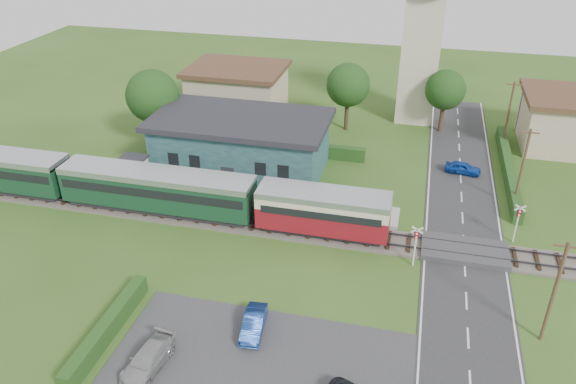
% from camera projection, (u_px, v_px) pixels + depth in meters
% --- Properties ---
extents(ground, '(120.00, 120.00, 0.00)m').
position_uv_depth(ground, '(325.00, 250.00, 41.58)').
color(ground, '#2D4C19').
extents(railway_track, '(76.00, 3.20, 0.49)m').
position_uv_depth(railway_track, '(330.00, 234.00, 43.22)').
color(railway_track, '#4C443D').
rests_on(railway_track, ground).
extents(road, '(6.00, 70.00, 0.05)m').
position_uv_depth(road, '(465.00, 269.00, 39.47)').
color(road, '#28282B').
rests_on(road, ground).
extents(car_park, '(17.00, 9.00, 0.08)m').
position_uv_depth(car_park, '(260.00, 365.00, 31.71)').
color(car_park, '#333335').
rests_on(car_park, ground).
extents(crossing_deck, '(6.20, 3.40, 0.45)m').
position_uv_depth(crossing_deck, '(464.00, 251.00, 41.07)').
color(crossing_deck, '#333335').
rests_on(crossing_deck, ground).
extents(platform, '(30.00, 3.00, 0.45)m').
position_uv_depth(platform, '(221.00, 197.00, 47.96)').
color(platform, gray).
rests_on(platform, ground).
extents(equipment_hut, '(2.30, 2.30, 2.55)m').
position_uv_depth(equipment_hut, '(134.00, 171.00, 48.89)').
color(equipment_hut, beige).
rests_on(equipment_hut, platform).
extents(station_building, '(16.00, 9.00, 5.30)m').
position_uv_depth(station_building, '(241.00, 144.00, 51.66)').
color(station_building, '#1D3D40').
rests_on(station_building, ground).
extents(train, '(43.20, 2.90, 3.40)m').
position_uv_depth(train, '(122.00, 185.00, 45.84)').
color(train, '#232328').
rests_on(train, ground).
extents(church_tower, '(6.00, 6.00, 17.60)m').
position_uv_depth(church_tower, '(423.00, 28.00, 59.24)').
color(church_tower, beige).
rests_on(church_tower, ground).
extents(house_west, '(10.80, 8.80, 5.50)m').
position_uv_depth(house_west, '(238.00, 90.00, 64.52)').
color(house_west, tan).
rests_on(house_west, ground).
extents(house_east, '(8.80, 8.80, 5.50)m').
position_uv_depth(house_east, '(566.00, 120.00, 56.35)').
color(house_east, tan).
rests_on(house_east, ground).
extents(hedge_carpark, '(0.80, 9.00, 1.20)m').
position_uv_depth(hedge_carpark, '(107.00, 329.00, 33.43)').
color(hedge_carpark, '#193814').
rests_on(hedge_carpark, ground).
extents(hedge_roadside, '(0.80, 18.00, 1.20)m').
position_uv_depth(hedge_roadside, '(508.00, 169.00, 51.86)').
color(hedge_roadside, '#193814').
rests_on(hedge_roadside, ground).
extents(hedge_station, '(22.00, 0.80, 1.30)m').
position_uv_depth(hedge_station, '(256.00, 144.00, 56.48)').
color(hedge_station, '#193814').
rests_on(hedge_station, ground).
extents(tree_a, '(5.20, 5.20, 8.00)m').
position_uv_depth(tree_a, '(153.00, 96.00, 54.98)').
color(tree_a, '#332316').
rests_on(tree_a, ground).
extents(tree_b, '(4.60, 4.60, 7.34)m').
position_uv_depth(tree_b, '(348.00, 85.00, 59.02)').
color(tree_b, '#332316').
rests_on(tree_b, ground).
extents(tree_c, '(4.20, 4.20, 6.78)m').
position_uv_depth(tree_c, '(445.00, 90.00, 58.79)').
color(tree_c, '#332316').
rests_on(tree_c, ground).
extents(utility_pole_b, '(1.40, 0.22, 7.00)m').
position_uv_depth(utility_pole_b, '(554.00, 291.00, 31.75)').
color(utility_pole_b, '#473321').
rests_on(utility_pole_b, ground).
extents(utility_pole_c, '(1.40, 0.22, 7.00)m').
position_uv_depth(utility_pole_c, '(522.00, 168.00, 45.30)').
color(utility_pole_c, '#473321').
rests_on(utility_pole_c, ground).
extents(utility_pole_d, '(1.40, 0.22, 7.00)m').
position_uv_depth(utility_pole_d, '(508.00, 115.00, 55.46)').
color(utility_pole_d, '#473321').
rests_on(utility_pole_d, ground).
extents(crossing_signal_near, '(0.84, 0.28, 3.28)m').
position_uv_depth(crossing_signal_near, '(416.00, 240.00, 38.85)').
color(crossing_signal_near, silver).
rests_on(crossing_signal_near, ground).
extents(crossing_signal_far, '(0.84, 0.28, 3.28)m').
position_uv_depth(crossing_signal_far, '(518.00, 218.00, 41.41)').
color(crossing_signal_far, silver).
rests_on(crossing_signal_far, ground).
extents(streetlamp_west, '(0.30, 0.30, 5.15)m').
position_uv_depth(streetlamp_west, '(163.00, 97.00, 61.63)').
color(streetlamp_west, '#3F3F47').
rests_on(streetlamp_west, ground).
extents(streetlamp_east, '(0.30, 0.30, 5.15)m').
position_uv_depth(streetlamp_east, '(521.00, 104.00, 59.60)').
color(streetlamp_east, '#3F3F47').
rests_on(streetlamp_east, ground).
extents(car_on_road, '(3.37, 1.70, 1.10)m').
position_uv_depth(car_on_road, '(463.00, 168.00, 52.00)').
color(car_on_road, '#103CA1').
rests_on(car_on_road, road).
extents(car_park_blue, '(1.57, 3.55, 1.13)m').
position_uv_depth(car_park_blue, '(254.00, 323.00, 33.77)').
color(car_park_blue, navy).
rests_on(car_park_blue, car_park).
extents(car_park_silver, '(2.15, 4.23, 1.18)m').
position_uv_depth(car_park_silver, '(148.00, 359.00, 31.22)').
color(car_park_silver, '#A0A0A0').
rests_on(car_park_silver, car_park).
extents(pedestrian_near, '(0.70, 0.53, 1.74)m').
position_uv_depth(pedestrian_near, '(317.00, 201.00, 45.15)').
color(pedestrian_near, gray).
rests_on(pedestrian_near, platform).
extents(pedestrian_far, '(0.66, 0.81, 1.56)m').
position_uv_depth(pedestrian_far, '(161.00, 183.00, 48.10)').
color(pedestrian_far, gray).
rests_on(pedestrian_far, platform).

